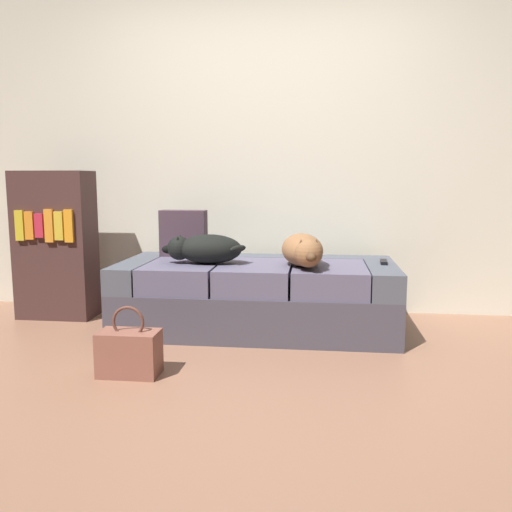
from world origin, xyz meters
name	(u,v)px	position (x,y,z in m)	size (l,w,h in m)	color
ground_plane	(232,387)	(0.00, 0.00, 0.00)	(10.00, 10.00, 0.00)	#90634B
back_wall	(266,133)	(0.00, 1.69, 1.40)	(6.40, 0.10, 2.80)	beige
couch	(257,296)	(0.00, 1.06, 0.23)	(1.89, 0.87, 0.47)	#43404B
dog_dark	(204,249)	(-0.34, 0.96, 0.57)	(0.59, 0.27, 0.20)	black
dog_tan	(303,250)	(0.32, 0.91, 0.58)	(0.35, 0.62, 0.21)	#8B5E3A
tv_remote	(384,262)	(0.86, 1.10, 0.48)	(0.04, 0.15, 0.02)	black
throw_pillow	(183,233)	(-0.58, 1.30, 0.64)	(0.34, 0.12, 0.34)	#44303B
handbag	(129,352)	(-0.57, 0.10, 0.13)	(0.32, 0.18, 0.38)	brown
bookshelf	(56,245)	(-1.54, 1.22, 0.55)	(0.56, 0.30, 1.10)	#432A27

